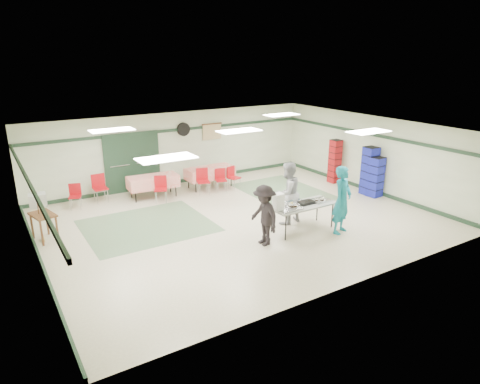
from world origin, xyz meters
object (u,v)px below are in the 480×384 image
volunteer_teal (342,200)px  volunteer_grey (287,193)px  dining_table_b (153,181)px  chair_a (220,177)px  crate_stack_red (335,161)px  broom (39,215)px  serving_table (303,206)px  office_printer (38,200)px  chair_b (203,178)px  chair_d (161,186)px  crate_stack_blue_b (376,177)px  chair_c (233,175)px  volunteer_dark (264,215)px  dining_table_a (210,172)px  crate_stack_blue_a (369,171)px  chair_loose_a (99,185)px  chair_loose_b (75,194)px  printer_table (43,218)px

volunteer_teal → volunteer_grey: 1.58m
dining_table_b → chair_a: size_ratio=2.14×
chair_a → crate_stack_red: crate_stack_red is taller
crate_stack_red → broom: (-10.38, 0.10, -0.12)m
dining_table_b → crate_stack_red: crate_stack_red is taller
serving_table → chair_a: 4.38m
volunteer_teal → office_printer: volunteer_teal is taller
serving_table → chair_b: (-0.89, 4.38, -0.16)m
chair_a → chair_d: (-2.28, 0.00, 0.04)m
crate_stack_blue_b → chair_c: bearing=137.7°
serving_table → volunteer_dark: (-1.46, -0.21, 0.08)m
crate_stack_blue_b → office_printer: 10.67m
volunteer_teal → chair_c: size_ratio=2.30×
volunteer_teal → dining_table_b: volunteer_teal is taller
dining_table_a → office_printer: 6.08m
dining_table_a → crate_stack_blue_a: size_ratio=1.05×
chair_loose_a → volunteer_grey: bearing=-50.7°
chair_loose_b → dining_table_a: bearing=14.5°
crate_stack_blue_b → crate_stack_blue_a: bearing=90.0°
serving_table → chair_a: bearing=91.8°
chair_loose_b → broom: (-1.31, -2.13, 0.22)m
volunteer_grey → broom: (-6.29, 2.44, -0.20)m
volunteer_grey → dining_table_a: volunteer_grey is taller
volunteer_dark → crate_stack_blue_b: (5.50, 1.20, -0.10)m
printer_table → chair_a: bearing=-1.7°
printer_table → crate_stack_red: bearing=-14.3°
crate_stack_blue_a → crate_stack_blue_b: 0.32m
chair_loose_b → serving_table: bearing=-28.2°
dining_table_a → crate_stack_blue_b: bearing=-43.1°
volunteer_teal → office_printer: size_ratio=4.21×
volunteer_grey → dining_table_b: (-2.46, 4.30, -0.35)m
chair_d → office_printer: bearing=-146.6°
crate_stack_blue_a → printer_table: 10.46m
dining_table_a → chair_d: chair_d is taller
dining_table_a → dining_table_b: size_ratio=1.03×
chair_c → office_printer: (-6.59, -0.62, 0.42)m
volunteer_dark → chair_b: size_ratio=1.75×
chair_d → chair_c: bearing=24.1°
crate_stack_red → crate_stack_blue_b: crate_stack_red is taller
office_printer → dining_table_b: bearing=22.1°
volunteer_dark → crate_stack_blue_b: 5.63m
chair_a → volunteer_teal: bearing=-62.1°
broom → volunteer_teal: bearing=-34.8°
volunteer_grey → printer_table: bearing=-29.5°
chair_a → dining_table_a: bearing=119.6°
serving_table → crate_stack_blue_a: crate_stack_blue_a is taller
serving_table → broom: bearing=153.5°
crate_stack_red → crate_stack_blue_a: bearing=-90.0°
chair_c → crate_stack_blue_b: size_ratio=0.58×
crate_stack_blue_b → volunteer_dark: bearing=-167.7°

